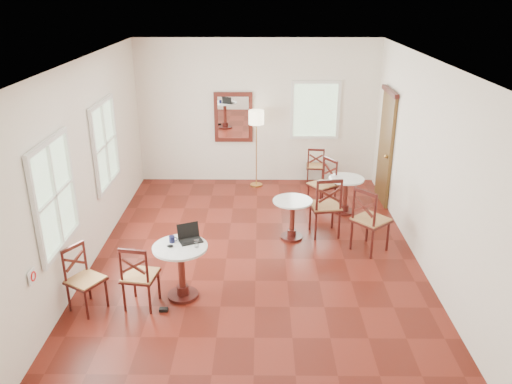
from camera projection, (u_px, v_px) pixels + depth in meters
ground at (256, 259)px, 7.96m from camera, size 7.00×7.00×0.00m
room_shell at (252, 137)px, 7.51m from camera, size 5.02×7.02×3.01m
cafe_table_near at (181, 266)px, 6.82m from camera, size 0.73×0.73×0.77m
cafe_table_mid at (292, 215)px, 8.46m from camera, size 0.65×0.65×0.69m
cafe_table_back at (346, 191)px, 9.43m from camera, size 0.65×0.65×0.68m
chair_near_a at (140, 276)px, 6.62m from camera, size 0.49×0.49×0.92m
chair_near_b at (84, 279)px, 6.58m from camera, size 0.56×0.56×0.89m
chair_mid_a at (326, 206)px, 8.53m from camera, size 0.56×0.56×1.06m
chair_mid_b at (370, 220)px, 8.02m from camera, size 0.70×0.70×1.08m
chair_back_a at (316, 166)px, 10.77m from camera, size 0.42×0.42×0.84m
chair_back_b at (323, 184)px, 9.63m from camera, size 0.61×0.61×0.95m
floor_lamp at (256, 123)px, 10.37m from camera, size 0.31×0.31×1.62m
laptop at (190, 236)px, 6.86m from camera, size 0.37×0.35×0.21m
mouse at (170, 246)px, 6.68m from camera, size 0.10×0.08×0.03m
navy_mug at (172, 239)px, 6.80m from camera, size 0.11×0.08×0.09m
water_glass at (197, 244)px, 6.67m from camera, size 0.06×0.06×0.10m
power_adapter at (164, 310)px, 6.67m from camera, size 0.11×0.07×0.05m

